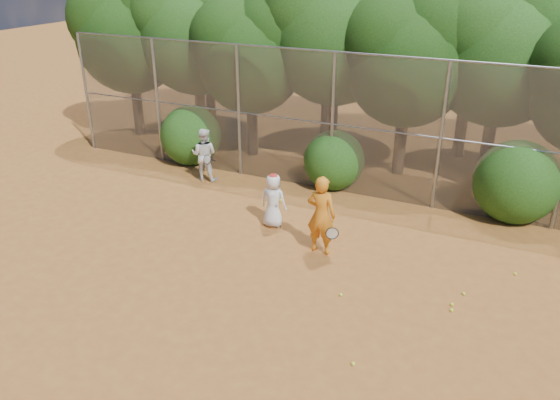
% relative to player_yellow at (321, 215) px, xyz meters
% --- Properties ---
extents(ground, '(80.00, 80.00, 0.00)m').
position_rel_player_yellow_xyz_m(ground, '(-0.07, -2.44, -0.95)').
color(ground, brown).
rests_on(ground, ground).
extents(fence_back, '(20.05, 0.09, 4.03)m').
position_rel_player_yellow_xyz_m(fence_back, '(-0.19, 3.56, 1.10)').
color(fence_back, gray).
rests_on(fence_back, ground).
extents(tree_0, '(4.38, 3.81, 6.00)m').
position_rel_player_yellow_xyz_m(tree_0, '(-9.51, 5.60, 2.98)').
color(tree_0, black).
rests_on(tree_0, ground).
extents(tree_1, '(4.64, 4.03, 6.35)m').
position_rel_player_yellow_xyz_m(tree_1, '(-7.01, 6.10, 3.21)').
color(tree_1, black).
rests_on(tree_1, ground).
extents(tree_2, '(3.99, 3.47, 5.47)m').
position_rel_player_yellow_xyz_m(tree_2, '(-4.52, 5.39, 2.63)').
color(tree_2, black).
rests_on(tree_2, ground).
extents(tree_3, '(4.89, 4.26, 6.70)m').
position_rel_player_yellow_xyz_m(tree_3, '(-2.00, 6.40, 3.45)').
color(tree_3, black).
rests_on(tree_3, ground).
extents(tree_4, '(4.19, 3.64, 5.73)m').
position_rel_player_yellow_xyz_m(tree_4, '(0.49, 5.79, 2.81)').
color(tree_4, black).
rests_on(tree_4, ground).
extents(tree_5, '(4.51, 3.92, 6.17)m').
position_rel_player_yellow_xyz_m(tree_5, '(2.99, 6.60, 3.10)').
color(tree_5, black).
rests_on(tree_5, ground).
extents(tree_9, '(4.83, 4.20, 6.62)m').
position_rel_player_yellow_xyz_m(tree_9, '(-8.00, 8.40, 3.39)').
color(tree_9, black).
rests_on(tree_9, ground).
extents(tree_10, '(5.15, 4.48, 7.06)m').
position_rel_player_yellow_xyz_m(tree_10, '(-3.00, 8.60, 3.68)').
color(tree_10, black).
rests_on(tree_10, ground).
extents(tree_11, '(4.64, 4.03, 6.35)m').
position_rel_player_yellow_xyz_m(tree_11, '(1.99, 8.20, 3.21)').
color(tree_11, black).
rests_on(tree_11, ground).
extents(bush_0, '(2.00, 2.00, 2.00)m').
position_rel_player_yellow_xyz_m(bush_0, '(-6.07, 3.86, 0.05)').
color(bush_0, '#1A4310').
rests_on(bush_0, ground).
extents(bush_1, '(1.80, 1.80, 1.80)m').
position_rel_player_yellow_xyz_m(bush_1, '(-1.07, 3.86, -0.05)').
color(bush_1, '#1A4310').
rests_on(bush_1, ground).
extents(bush_2, '(2.20, 2.20, 2.20)m').
position_rel_player_yellow_xyz_m(bush_2, '(3.93, 3.86, 0.15)').
color(bush_2, '#1A4310').
rests_on(bush_2, ground).
extents(player_yellow, '(0.85, 0.52, 1.90)m').
position_rel_player_yellow_xyz_m(player_yellow, '(0.00, 0.00, 0.00)').
color(player_yellow, orange).
rests_on(player_yellow, ground).
extents(player_teen, '(0.69, 0.46, 1.44)m').
position_rel_player_yellow_xyz_m(player_teen, '(-1.57, 0.74, -0.24)').
color(player_teen, white).
rests_on(player_teen, ground).
extents(player_white, '(0.92, 0.79, 1.63)m').
position_rel_player_yellow_xyz_m(player_white, '(-4.82, 2.67, -0.13)').
color(player_white, white).
rests_on(player_white, ground).
extents(ball_0, '(0.07, 0.07, 0.07)m').
position_rel_player_yellow_xyz_m(ball_0, '(3.19, -1.13, -0.92)').
color(ball_0, '#D7F12B').
rests_on(ball_0, ground).
extents(ball_1, '(0.07, 0.07, 0.07)m').
position_rel_player_yellow_xyz_m(ball_1, '(3.33, -0.44, -0.92)').
color(ball_1, '#D7F12B').
rests_on(ball_1, ground).
extents(ball_2, '(0.07, 0.07, 0.07)m').
position_rel_player_yellow_xyz_m(ball_2, '(1.91, -3.40, -0.92)').
color(ball_2, '#D7F12B').
rests_on(ball_2, ground).
extents(ball_3, '(0.07, 0.07, 0.07)m').
position_rel_player_yellow_xyz_m(ball_3, '(3.17, -0.93, -0.92)').
color(ball_3, '#D7F12B').
rests_on(ball_3, ground).
extents(ball_4, '(0.07, 0.07, 0.07)m').
position_rel_player_yellow_xyz_m(ball_4, '(1.05, -1.54, -0.92)').
color(ball_4, '#D7F12B').
rests_on(ball_4, ground).
extents(ball_5, '(0.07, 0.07, 0.07)m').
position_rel_player_yellow_xyz_m(ball_5, '(4.24, 0.81, -0.92)').
color(ball_5, '#D7F12B').
rests_on(ball_5, ground).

